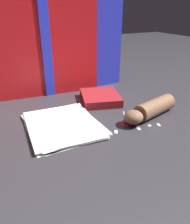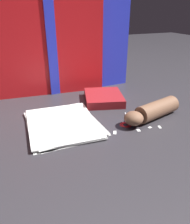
{
  "view_description": "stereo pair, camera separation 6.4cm",
  "coord_description": "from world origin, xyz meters",
  "views": [
    {
      "loc": [
        -0.39,
        -0.8,
        0.49
      ],
      "look_at": [
        0.01,
        -0.02,
        0.06
      ],
      "focal_mm": 35.0,
      "sensor_mm": 36.0,
      "label": 1
    },
    {
      "loc": [
        -0.33,
        -0.83,
        0.49
      ],
      "look_at": [
        0.01,
        -0.02,
        0.06
      ],
      "focal_mm": 35.0,
      "sensor_mm": 36.0,
      "label": 2
    }
  ],
  "objects": [
    {
      "name": "paper_scrap_near",
      "position": [
        0.26,
        -0.16,
        0.0
      ],
      "size": [
        0.02,
        0.03,
        0.0
      ],
      "color": "white",
      "rests_on": "ground_plane"
    },
    {
      "name": "book_closed",
      "position": [
        0.15,
        0.21,
        0.02
      ],
      "size": [
        0.26,
        0.28,
        0.04
      ],
      "color": "maroon",
      "rests_on": "ground_plane"
    },
    {
      "name": "paper_scrap_side",
      "position": [
        0.06,
        -0.12,
        0.0
      ],
      "size": [
        0.03,
        0.03,
        0.0
      ],
      "color": "white",
      "rests_on": "ground_plane"
    },
    {
      "name": "paper_stack",
      "position": [
        -0.13,
        0.03,
        0.01
      ],
      "size": [
        0.33,
        0.38,
        0.02
      ],
      "color": "white",
      "rests_on": "ground_plane"
    },
    {
      "name": "paper_scrap_far",
      "position": [
        0.16,
        -0.15,
        0.0
      ],
      "size": [
        0.02,
        0.02,
        0.0
      ],
      "color": "white",
      "rests_on": "ground_plane"
    },
    {
      "name": "paper_scrap_mid",
      "position": [
        0.22,
        -0.14,
        0.0
      ],
      "size": [
        0.02,
        0.02,
        0.0
      ],
      "color": "white",
      "rests_on": "ground_plane"
    },
    {
      "name": "backdrop_panel_center",
      "position": [
        0.17,
        0.45,
        0.28
      ],
      "size": [
        0.53,
        0.04,
        0.56
      ],
      "color": "#2833D1",
      "rests_on": "ground_plane"
    },
    {
      "name": "ground_plane",
      "position": [
        0.0,
        0.0,
        0.0
      ],
      "size": [
        6.0,
        6.0,
        0.0
      ],
      "primitive_type": "plane",
      "color": "#2D2B30"
    },
    {
      "name": "backdrop_panel_left",
      "position": [
        -0.15,
        0.45,
        0.29
      ],
      "size": [
        0.77,
        0.09,
        0.59
      ],
      "color": "red",
      "rests_on": "ground_plane"
    },
    {
      "name": "scissors",
      "position": [
        0.15,
        -0.06,
        0.0
      ],
      "size": [
        0.13,
        0.14,
        0.01
      ],
      "color": "silver",
      "rests_on": "ground_plane"
    },
    {
      "name": "hand_forearm",
      "position": [
        0.28,
        -0.08,
        0.04
      ],
      "size": [
        0.33,
        0.16,
        0.08
      ],
      "color": "brown",
      "rests_on": "ground_plane"
    }
  ]
}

